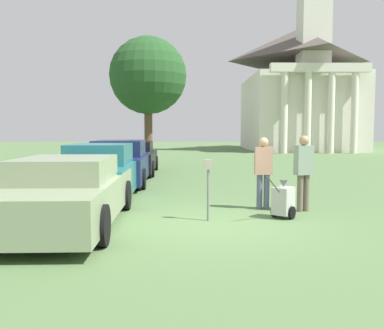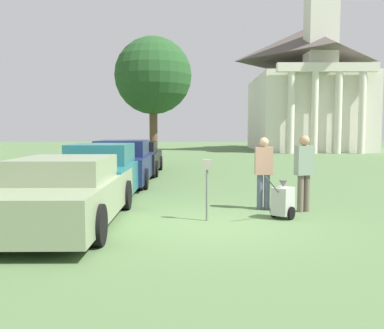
{
  "view_description": "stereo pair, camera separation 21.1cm",
  "coord_description": "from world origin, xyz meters",
  "px_view_note": "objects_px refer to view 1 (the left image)",
  "views": [
    {
      "loc": [
        -0.59,
        -8.58,
        1.94
      ],
      "look_at": [
        -0.46,
        1.64,
        1.1
      ],
      "focal_mm": 40.0,
      "sensor_mm": 36.0,
      "label": 1
    },
    {
      "loc": [
        -0.38,
        -8.58,
        1.94
      ],
      "look_at": [
        -0.46,
        1.64,
        1.1
      ],
      "focal_mm": 40.0,
      "sensor_mm": 36.0,
      "label": 2
    }
  ],
  "objects_px": {
    "parked_car_sage": "(68,193)",
    "parked_car_teal": "(101,173)",
    "person_supervisor": "(304,168)",
    "equipment_cart": "(283,201)",
    "church": "(300,81)",
    "parking_meter": "(208,178)",
    "parked_car_black": "(133,158)",
    "person_worker": "(263,168)",
    "parked_car_navy": "(120,164)"
  },
  "relations": [
    {
      "from": "person_worker",
      "to": "parked_car_sage",
      "type": "bearing_deg",
      "value": 24.48
    },
    {
      "from": "parked_car_black",
      "to": "church",
      "type": "height_order",
      "value": "church"
    },
    {
      "from": "parked_car_sage",
      "to": "person_supervisor",
      "type": "relative_size",
      "value": 2.96
    },
    {
      "from": "parked_car_black",
      "to": "person_worker",
      "type": "height_order",
      "value": "person_worker"
    },
    {
      "from": "parked_car_teal",
      "to": "parked_car_black",
      "type": "distance_m",
      "value": 6.9
    },
    {
      "from": "person_worker",
      "to": "church",
      "type": "xyz_separation_m",
      "value": [
        8.91,
        30.69,
        5.55
      ]
    },
    {
      "from": "parked_car_black",
      "to": "equipment_cart",
      "type": "distance_m",
      "value": 10.59
    },
    {
      "from": "parked_car_sage",
      "to": "parking_meter",
      "type": "bearing_deg",
      "value": 7.42
    },
    {
      "from": "parked_car_navy",
      "to": "person_supervisor",
      "type": "height_order",
      "value": "person_supervisor"
    },
    {
      "from": "person_worker",
      "to": "church",
      "type": "bearing_deg",
      "value": -104.04
    },
    {
      "from": "parked_car_black",
      "to": "person_supervisor",
      "type": "height_order",
      "value": "person_supervisor"
    },
    {
      "from": "parked_car_sage",
      "to": "parked_car_teal",
      "type": "height_order",
      "value": "parked_car_teal"
    },
    {
      "from": "parked_car_black",
      "to": "person_worker",
      "type": "xyz_separation_m",
      "value": [
        4.24,
        -8.5,
        0.33
      ]
    },
    {
      "from": "parked_car_sage",
      "to": "parking_meter",
      "type": "height_order",
      "value": "parked_car_sage"
    },
    {
      "from": "parked_car_navy",
      "to": "parking_meter",
      "type": "height_order",
      "value": "parked_car_navy"
    },
    {
      "from": "parked_car_black",
      "to": "church",
      "type": "bearing_deg",
      "value": 58.2
    },
    {
      "from": "church",
      "to": "parking_meter",
      "type": "bearing_deg",
      "value": -107.87
    },
    {
      "from": "parked_car_teal",
      "to": "person_worker",
      "type": "height_order",
      "value": "person_worker"
    },
    {
      "from": "parked_car_navy",
      "to": "church",
      "type": "height_order",
      "value": "church"
    },
    {
      "from": "parked_car_black",
      "to": "parking_meter",
      "type": "relative_size",
      "value": 3.77
    },
    {
      "from": "parked_car_navy",
      "to": "equipment_cart",
      "type": "bearing_deg",
      "value": -54.71
    },
    {
      "from": "parked_car_navy",
      "to": "person_worker",
      "type": "relative_size",
      "value": 3.02
    },
    {
      "from": "person_supervisor",
      "to": "person_worker",
      "type": "bearing_deg",
      "value": -35.66
    },
    {
      "from": "parked_car_black",
      "to": "person_worker",
      "type": "relative_size",
      "value": 2.82
    },
    {
      "from": "parked_car_teal",
      "to": "equipment_cart",
      "type": "height_order",
      "value": "parked_car_teal"
    },
    {
      "from": "parked_car_sage",
      "to": "church",
      "type": "xyz_separation_m",
      "value": [
        13.16,
        32.43,
        5.88
      ]
    },
    {
      "from": "equipment_cart",
      "to": "parked_car_black",
      "type": "bearing_deg",
      "value": 153.91
    },
    {
      "from": "parked_car_black",
      "to": "equipment_cart",
      "type": "height_order",
      "value": "parked_car_black"
    },
    {
      "from": "person_supervisor",
      "to": "equipment_cart",
      "type": "bearing_deg",
      "value": 33.03
    },
    {
      "from": "parked_car_teal",
      "to": "church",
      "type": "distance_m",
      "value": 32.45
    },
    {
      "from": "person_worker",
      "to": "church",
      "type": "distance_m",
      "value": 32.44
    },
    {
      "from": "person_worker",
      "to": "church",
      "type": "relative_size",
      "value": 0.07
    },
    {
      "from": "person_supervisor",
      "to": "equipment_cart",
      "type": "xyz_separation_m",
      "value": [
        -0.65,
        -0.78,
        -0.65
      ]
    },
    {
      "from": "parked_car_sage",
      "to": "parking_meter",
      "type": "relative_size",
      "value": 4.06
    },
    {
      "from": "parking_meter",
      "to": "person_supervisor",
      "type": "xyz_separation_m",
      "value": [
        2.31,
        1.02,
        0.12
      ]
    },
    {
      "from": "parking_meter",
      "to": "church",
      "type": "relative_size",
      "value": 0.05
    },
    {
      "from": "parked_car_sage",
      "to": "parked_car_teal",
      "type": "relative_size",
      "value": 1.05
    },
    {
      "from": "parked_car_navy",
      "to": "parking_meter",
      "type": "relative_size",
      "value": 4.03
    },
    {
      "from": "parked_car_navy",
      "to": "parked_car_sage",
      "type": "bearing_deg",
      "value": -91.13
    },
    {
      "from": "parking_meter",
      "to": "person_worker",
      "type": "xyz_separation_m",
      "value": [
        1.41,
        1.32,
        0.08
      ]
    },
    {
      "from": "parked_car_navy",
      "to": "person_worker",
      "type": "bearing_deg",
      "value": -50.89
    },
    {
      "from": "parked_car_teal",
      "to": "person_worker",
      "type": "xyz_separation_m",
      "value": [
        4.24,
        -1.6,
        0.29
      ]
    },
    {
      "from": "parking_meter",
      "to": "person_worker",
      "type": "height_order",
      "value": "person_worker"
    },
    {
      "from": "parked_car_navy",
      "to": "person_worker",
      "type": "distance_m",
      "value": 6.57
    },
    {
      "from": "parked_car_black",
      "to": "person_supervisor",
      "type": "distance_m",
      "value": 10.2
    },
    {
      "from": "parked_car_teal",
      "to": "equipment_cart",
      "type": "relative_size",
      "value": 5.08
    },
    {
      "from": "parked_car_black",
      "to": "equipment_cart",
      "type": "bearing_deg",
      "value": -65.99
    },
    {
      "from": "parked_car_teal",
      "to": "person_supervisor",
      "type": "relative_size",
      "value": 2.82
    },
    {
      "from": "parked_car_sage",
      "to": "parked_car_navy",
      "type": "xyz_separation_m",
      "value": [
        0.0,
        6.76,
        0.06
      ]
    },
    {
      "from": "parked_car_teal",
      "to": "equipment_cart",
      "type": "bearing_deg",
      "value": -31.95
    }
  ]
}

